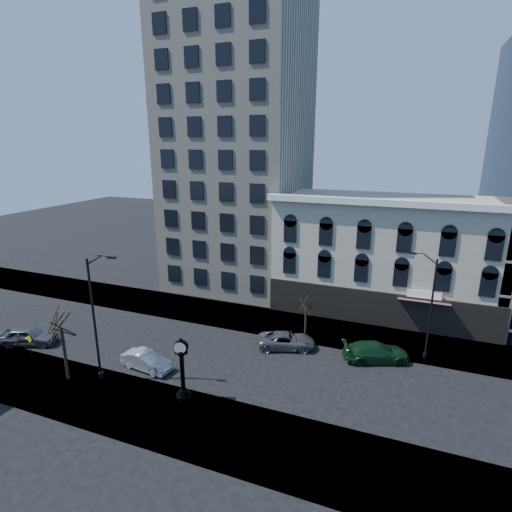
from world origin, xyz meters
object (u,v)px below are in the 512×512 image
at_px(warning_sign, 30,343).
at_px(car_near_a, 29,336).
at_px(street_clock, 182,371).
at_px(street_lamp_near, 99,285).
at_px(car_near_b, 147,361).

xyz_separation_m(warning_sign, car_near_a, (-2.59, 1.95, -0.77)).
height_order(street_clock, warning_sign, street_clock).
relative_size(street_lamp_near, car_near_b, 2.34).
bearing_deg(street_clock, street_lamp_near, 161.93).
bearing_deg(warning_sign, street_clock, 11.83).
relative_size(street_clock, car_near_a, 0.95).
xyz_separation_m(street_clock, street_lamp_near, (-6.46, 0.01, 5.50)).
bearing_deg(car_near_b, car_near_a, 98.44).
distance_m(street_lamp_near, car_near_b, 7.57).
height_order(street_lamp_near, car_near_a, street_lamp_near).
bearing_deg(car_near_b, street_lamp_near, 151.03).
height_order(street_clock, car_near_b, street_clock).
height_order(street_clock, car_near_a, street_clock).
relative_size(warning_sign, car_near_b, 0.50).
xyz_separation_m(street_clock, car_near_a, (-17.05, 1.95, -1.38)).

